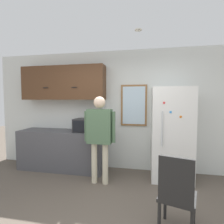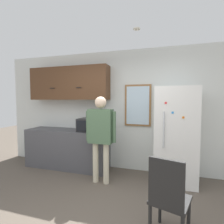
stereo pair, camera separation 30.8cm
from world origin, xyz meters
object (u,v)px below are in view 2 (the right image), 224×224
object	(u,v)px
person	(101,131)
chair	(168,196)
microwave	(89,125)
refrigerator	(175,135)

from	to	relation	value
person	chair	xyz separation A→B (m)	(1.21, -1.11, -0.48)
microwave	chair	xyz separation A→B (m)	(1.67, -1.60, -0.51)
person	chair	bearing A→B (deg)	-41.18
microwave	person	xyz separation A→B (m)	(0.46, -0.49, -0.03)
person	chair	world-z (taller)	person
person	refrigerator	xyz separation A→B (m)	(1.36, 0.47, -0.09)
microwave	chair	world-z (taller)	microwave
person	refrigerator	world-z (taller)	refrigerator
person	chair	distance (m)	1.71
refrigerator	microwave	bearing A→B (deg)	179.20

